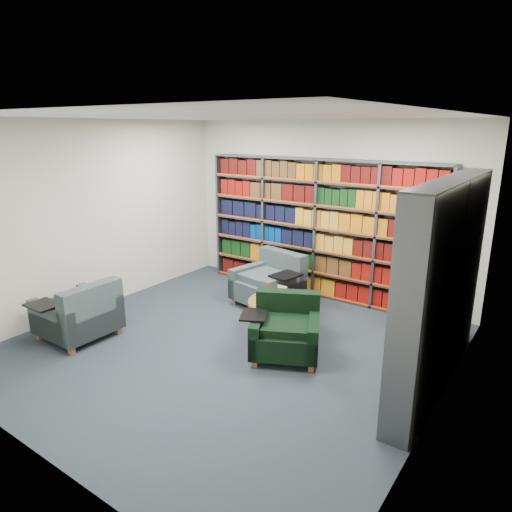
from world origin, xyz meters
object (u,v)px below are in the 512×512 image
Objects in this scene: chair_teal_left at (272,283)px; chair_green_right at (286,331)px; coffee_table at (282,307)px; chair_teal_front at (81,316)px.

chair_green_right is at bearing -50.69° from chair_teal_left.
chair_green_right reaches higher than coffee_table.
chair_green_right is 0.62m from coffee_table.
chair_teal_left is 1.04× the size of chair_green_right.
chair_teal_front is at bearing -153.54° from chair_green_right.
chair_teal_front reaches higher than coffee_table.
coffee_table is at bearing 126.62° from chair_green_right.
chair_green_right is at bearing -53.38° from coffee_table.
chair_green_right is (1.05, -1.28, -0.03)m from chair_teal_left.
chair_teal_front is at bearing -140.16° from coffee_table.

